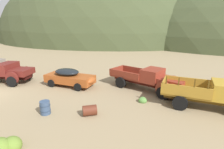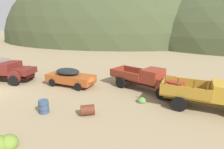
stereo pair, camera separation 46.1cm
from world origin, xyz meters
The scene contains 9 objects.
hill_distant centered at (-18.73, 61.50, 0.00)m, with size 84.81×79.97×53.88m, color #424C2D.
truck_oxblood centered at (-1.30, 2.67, 0.99)m, with size 5.95×3.67×1.89m.
car_oxide_orange centered at (4.86, 4.37, 0.81)m, with size 4.76×2.16×1.57m.
truck_rust_red centered at (11.62, 6.26, 0.99)m, with size 6.65×3.49×1.89m.
truck_mustard centered at (16.46, 4.71, 1.00)m, with size 6.40×2.53×2.16m.
oil_drum_foreground centered at (6.68, -0.55, 0.42)m, with size 0.65×0.65×0.85m.
oil_drum_tipped centered at (9.25, 0.49, 0.32)m, with size 1.05×1.02×0.63m.
bush_between_trucks centered at (11.63, 3.77, 0.13)m, with size 0.62×0.61×0.46m.
bush_lone_scrub centered at (7.67, -3.87, 0.24)m, with size 1.15×1.24×0.92m.
Camera 2 is at (15.13, -7.65, 5.37)m, focal length 28.67 mm.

